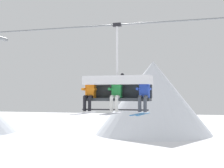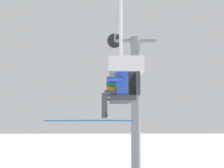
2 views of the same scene
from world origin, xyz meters
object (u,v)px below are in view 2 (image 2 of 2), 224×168
(chairlift_chair, at_px, (124,77))
(skier_green, at_px, (115,90))
(skier_orange, at_px, (113,93))
(lift_tower_near, at_px, (135,144))
(skier_blue, at_px, (115,87))

(chairlift_chair, bearing_deg, skier_green, -89.11)
(skier_orange, bearing_deg, lift_tower_near, 168.28)
(lift_tower_near, height_order, skier_green, lift_tower_near)
(skier_green, xyz_separation_m, skier_blue, (0.94, -0.01, -0.02))
(skier_green, distance_m, skier_blue, 0.94)
(skier_blue, bearing_deg, skier_green, 179.58)
(chairlift_chair, distance_m, skier_blue, 1.01)
(lift_tower_near, distance_m, skier_orange, 4.86)
(lift_tower_near, height_order, skier_orange, lift_tower_near)
(lift_tower_near, height_order, chairlift_chair, lift_tower_near)
(skier_orange, relative_size, skier_blue, 1.00)
(chairlift_chair, xyz_separation_m, skier_orange, (-0.94, -0.22, -0.30))
(lift_tower_near, relative_size, skier_blue, 5.16)
(skier_green, bearing_deg, chairlift_chair, 90.89)
(skier_orange, height_order, skier_green, skier_green)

